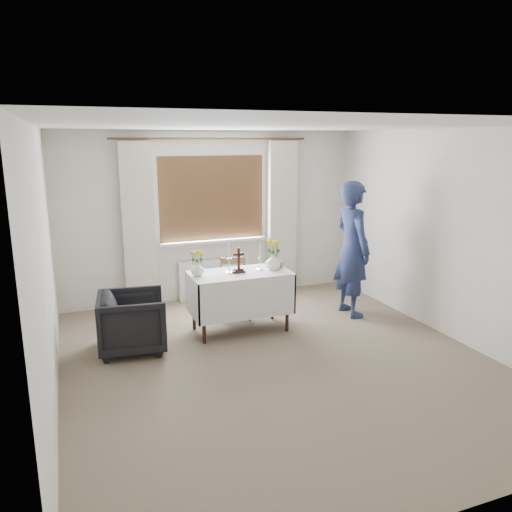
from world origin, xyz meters
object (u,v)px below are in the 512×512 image
Objects in this scene: altar_table at (240,302)px; armchair at (133,322)px; flower_vase_right at (273,262)px; flower_vase_left at (197,269)px; wooden_chair at (235,289)px; wooden_cross at (239,260)px; person at (352,249)px.

altar_table reaches higher than armchair.
flower_vase_left is at bearing 176.23° from flower_vase_right.
flower_vase_right reaches higher than armchair.
armchair is 3.62× the size of flower_vase_right.
flower_vase_right is (0.35, -0.48, 0.46)m from wooden_chair.
altar_table is at bearing -5.65° from wooden_cross.
wooden_chair is 1.67m from person.
altar_table is 7.30× the size of flower_vase_left.
armchair is (-1.44, -0.59, -0.07)m from wooden_chair.
wooden_cross is (-1.65, -0.04, -0.00)m from person.
person reaches higher than flower_vase_left.
wooden_chair is 0.87m from flower_vase_left.
wooden_cross is at bearing -95.81° from wooden_chair.
flower_vase_right reaches higher than flower_vase_left.
altar_table is 1.72m from person.
flower_vase_left is 0.97m from flower_vase_right.
flower_vase_right reaches higher than wooden_chair.
wooden_cross is 0.52m from flower_vase_left.
wooden_chair is at bearing 125.84° from flower_vase_right.
wooden_cross reaches higher than altar_table.
wooden_chair is at bearing 78.55° from altar_table.
wooden_chair is 0.75m from flower_vase_right.
flower_vase_right is (-1.19, -0.06, -0.06)m from person.
flower_vase_right reaches higher than altar_table.
wooden_cross is at bearing 173.55° from altar_table.
wooden_chair is 3.93× the size of flower_vase_right.
person reaches higher than wooden_cross.
person is (1.63, 0.04, 0.54)m from altar_table.
wooden_chair is 4.80× the size of flower_vase_left.
flower_vase_left is (-2.16, 0.00, -0.07)m from person.
flower_vase_left is (-0.53, 0.04, 0.47)m from altar_table.
altar_table is at bearing 91.38° from person.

